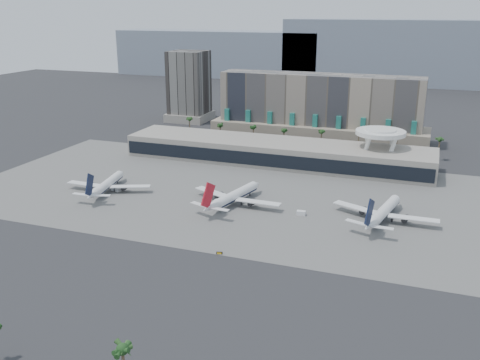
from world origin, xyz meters
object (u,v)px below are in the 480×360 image
(airliner_right, at_px, (383,212))
(airliner_left, at_px, (107,184))
(airliner_centre, at_px, (234,196))
(service_vehicle_b, at_px, (301,213))
(service_vehicle_a, at_px, (116,189))
(taxiway_sign, at_px, (219,253))

(airliner_right, bearing_deg, airliner_left, -165.29)
(airliner_left, distance_m, airliner_centre, 62.03)
(airliner_right, relative_size, service_vehicle_b, 12.26)
(airliner_right, bearing_deg, service_vehicle_b, -159.60)
(airliner_right, relative_size, service_vehicle_a, 10.19)
(airliner_left, relative_size, taxiway_sign, 19.50)
(airliner_right, height_order, taxiway_sign, airliner_right)
(service_vehicle_a, distance_m, service_vehicle_b, 89.33)
(airliner_centre, height_order, taxiway_sign, airliner_centre)
(airliner_centre, distance_m, taxiway_sign, 50.27)
(airliner_left, xyz_separation_m, airliner_centre, (61.86, 4.51, 0.25))
(airliner_left, distance_m, airliner_right, 125.63)
(airliner_centre, distance_m, service_vehicle_a, 58.56)
(airliner_right, height_order, service_vehicle_b, airliner_right)
(airliner_centre, relative_size, airliner_right, 1.00)
(service_vehicle_a, xyz_separation_m, service_vehicle_b, (89.33, -0.04, -0.14))
(airliner_right, relative_size, taxiway_sign, 20.80)
(airliner_left, height_order, service_vehicle_b, airliner_left)
(service_vehicle_a, bearing_deg, airliner_right, 17.34)
(airliner_centre, distance_m, airliner_right, 63.62)
(service_vehicle_a, bearing_deg, service_vehicle_b, 14.87)
(airliner_left, xyz_separation_m, airliner_right, (125.41, 7.50, 0.25))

